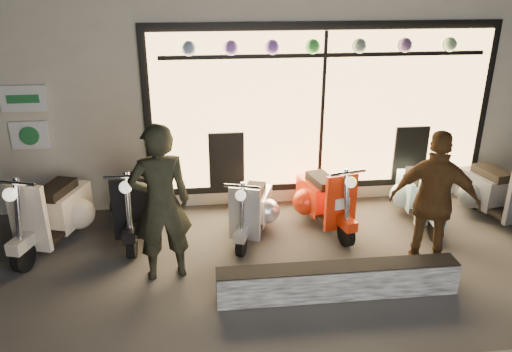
{
  "coord_description": "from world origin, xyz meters",
  "views": [
    {
      "loc": [
        -1.06,
        -5.43,
        3.53
      ],
      "look_at": [
        -0.38,
        0.6,
        1.05
      ],
      "focal_mm": 35.0,
      "sensor_mm": 36.0,
      "label": 1
    }
  ],
  "objects_px": {
    "scooter_red": "(323,197)",
    "man": "(161,204)",
    "graffiti_barrier": "(338,281)",
    "scooter_silver": "(253,208)",
    "woman": "(435,202)"
  },
  "relations": [
    {
      "from": "graffiti_barrier",
      "to": "scooter_red",
      "type": "xyz_separation_m",
      "value": [
        0.25,
        1.86,
        0.22
      ]
    },
    {
      "from": "scooter_silver",
      "to": "woman",
      "type": "distance_m",
      "value": 2.49
    },
    {
      "from": "scooter_silver",
      "to": "man",
      "type": "distance_m",
      "value": 1.69
    },
    {
      "from": "graffiti_barrier",
      "to": "man",
      "type": "height_order",
      "value": "man"
    },
    {
      "from": "man",
      "to": "woman",
      "type": "bearing_deg",
      "value": 165.77
    },
    {
      "from": "scooter_red",
      "to": "man",
      "type": "distance_m",
      "value": 2.64
    },
    {
      "from": "woman",
      "to": "scooter_red",
      "type": "bearing_deg",
      "value": -27.01
    },
    {
      "from": "man",
      "to": "graffiti_barrier",
      "type": "bearing_deg",
      "value": 150.46
    },
    {
      "from": "scooter_silver",
      "to": "scooter_red",
      "type": "bearing_deg",
      "value": 28.19
    },
    {
      "from": "scooter_silver",
      "to": "woman",
      "type": "xyz_separation_m",
      "value": [
        2.13,
        -1.18,
        0.53
      ]
    },
    {
      "from": "graffiti_barrier",
      "to": "scooter_silver",
      "type": "distance_m",
      "value": 1.88
    },
    {
      "from": "graffiti_barrier",
      "to": "man",
      "type": "bearing_deg",
      "value": 161.95
    },
    {
      "from": "graffiti_barrier",
      "to": "woman",
      "type": "bearing_deg",
      "value": 20.87
    },
    {
      "from": "graffiti_barrier",
      "to": "woman",
      "type": "relative_size",
      "value": 1.55
    },
    {
      "from": "scooter_silver",
      "to": "man",
      "type": "height_order",
      "value": "man"
    }
  ]
}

